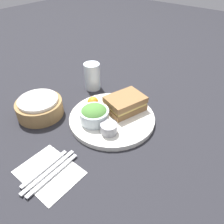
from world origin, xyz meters
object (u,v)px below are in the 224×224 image
Objects in this scene: bread_basket at (40,107)px; salad_bowl at (94,114)px; plate at (112,118)px; drink_glass at (92,76)px; knife at (49,171)px; spoon at (45,168)px; sandwich at (125,103)px; fork at (53,174)px; dressing_cup at (109,128)px.

salad_bowl is at bearing -66.73° from bread_basket.
plate is 0.28m from bread_basket.
drink_glass is 0.62× the size of knife.
spoon is at bearing -154.18° from drink_glass.
fork is at bearing -177.57° from sandwich.
spoon is at bearing -90.00° from knife.
salad_bowl is 0.08m from dressing_cup.
sandwich reaches higher than spoon.
dressing_cup is at bearing -147.83° from plate.
drink_glass reaches higher than knife.
fork is at bearing 90.00° from spoon.
sandwich reaches higher than dressing_cup.
drink_glass is 0.48m from spoon.
dressing_cup is (-0.14, -0.04, -0.01)m from sandwich.
bread_basket is (-0.09, 0.20, -0.01)m from salad_bowl.
sandwich reaches higher than bread_basket.
spoon is (-0.23, 0.06, -0.03)m from dressing_cup.
plate is 0.25m from drink_glass.
spoon is (-0.24, -0.03, -0.04)m from salad_bowl.
plate is 0.30m from spoon.
knife is (-0.30, -0.01, -0.00)m from plate.
knife is (-0.37, 0.00, -0.04)m from sandwich.
knife is at bearing -152.23° from drink_glass.
sandwich is at bearing -10.19° from plate.
salad_bowl reaches higher than sandwich.
bread_basket reaches higher than plate.
plate is 5.45× the size of dressing_cup.
spoon is (-0.00, 0.04, 0.00)m from fork.
sandwich is 1.53× the size of salad_bowl.
bread_basket is 0.91× the size of knife.
sandwich is 1.36× the size of drink_glass.
sandwich is 0.99× the size of spoon.
salad_bowl reaches higher than fork.
drink_glass is at bearing -152.11° from fork.
salad_bowl is at bearing 150.55° from plate.
drink_glass is (0.12, 0.22, 0.05)m from plate.
bread_basket is at bearing -121.94° from fork.
salad_bowl is 0.26m from drink_glass.
sandwich is at bearing -104.67° from drink_glass.
bread_basket is at bearing 113.27° from salad_bowl.
sandwich is 0.85× the size of knife.
knife is (-0.00, 0.02, 0.00)m from fork.
plate is 0.08m from sandwich.
fork is at bearing -174.83° from plate.
drink_glass reaches higher than plate.
dressing_cup is at bearing 173.34° from fork.
dressing_cup is at bearing -75.59° from bread_basket.
fork is (-0.43, -0.24, -0.05)m from drink_glass.
dressing_cup is 0.24m from spoon.
sandwich is at bearing 177.86° from knife.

